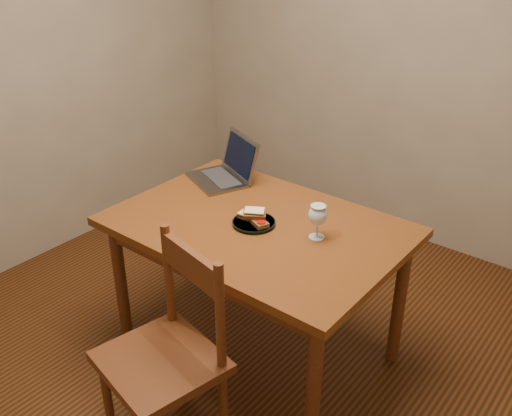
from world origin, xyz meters
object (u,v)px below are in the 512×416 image
Objects in this scene: table at (257,239)px; chair at (165,348)px; plate at (254,223)px; laptop at (228,168)px; milk_glass at (317,222)px.

chair is (0.07, -0.66, -0.15)m from table.
table is 0.69m from chair.
chair is at bearing -83.61° from table.
laptop reaches higher than plate.
chair is at bearing -83.11° from plate.
plate reaches higher than table.
chair reaches higher than plate.
table is 0.53m from laptop.
chair is at bearing -39.32° from laptop.
table is 8.19× the size of milk_glass.
laptop is at bearing 162.32° from milk_glass.
laptop is at bearing 129.62° from chair.
plate is 1.24× the size of milk_glass.
plate is (-0.08, 0.64, 0.24)m from chair.
plate is 0.52m from laptop.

